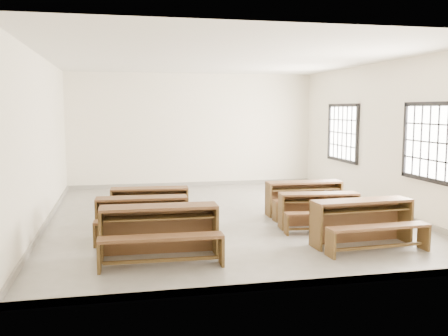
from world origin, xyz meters
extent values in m
plane|color=gray|center=(0.00, 0.00, 0.00)|extent=(8.50, 8.50, 0.00)
cube|color=silver|center=(0.00, 0.00, 3.18)|extent=(7.00, 8.50, 0.05)
cube|color=white|center=(0.00, 4.22, 1.60)|extent=(7.00, 0.05, 3.20)
cube|color=white|center=(0.00, -4.22, 1.60)|extent=(7.00, 0.05, 3.20)
cube|color=white|center=(-3.48, 0.00, 1.60)|extent=(0.05, 8.50, 3.20)
cube|color=white|center=(3.48, 0.00, 1.60)|extent=(0.05, 8.50, 3.20)
cube|color=gray|center=(0.00, 4.23, 0.05)|extent=(7.00, 0.04, 0.10)
cube|color=gray|center=(0.00, -4.23, 0.05)|extent=(7.00, 0.04, 0.10)
cube|color=gray|center=(-3.48, 0.00, 0.05)|extent=(0.04, 8.50, 0.10)
cube|color=gray|center=(3.48, 0.00, 0.05)|extent=(0.04, 8.50, 0.10)
cube|color=white|center=(3.47, -1.80, 1.60)|extent=(0.02, 1.50, 1.30)
cube|color=black|center=(3.45, -1.80, 2.29)|extent=(0.06, 1.62, 0.08)
cube|color=black|center=(3.45, -1.80, 0.91)|extent=(0.06, 1.62, 0.08)
cube|color=black|center=(3.45, -1.01, 1.60)|extent=(0.06, 0.08, 1.46)
cube|color=white|center=(3.47, 1.80, 1.60)|extent=(0.02, 1.50, 1.30)
cube|color=black|center=(3.45, 1.80, 2.29)|extent=(0.06, 1.62, 0.08)
cube|color=black|center=(3.45, 1.80, 0.91)|extent=(0.06, 1.62, 0.08)
cube|color=black|center=(3.45, 1.01, 1.60)|extent=(0.06, 0.08, 1.46)
cube|color=black|center=(3.45, 2.59, 1.60)|extent=(0.06, 0.08, 1.46)
cube|color=brown|center=(-1.54, -2.59, 0.76)|extent=(1.74, 0.49, 0.04)
cube|color=brown|center=(-1.53, -2.40, 0.37)|extent=(1.73, 0.10, 0.74)
cube|color=#543C1D|center=(-2.38, -2.57, 0.37)|extent=(0.06, 0.43, 0.74)
cube|color=#543C1D|center=(-0.70, -2.62, 0.37)|extent=(0.06, 0.43, 0.74)
cube|color=#543C1D|center=(-1.54, -2.61, 0.61)|extent=(1.61, 0.37, 0.02)
cube|color=brown|center=(-1.56, -3.12, 0.43)|extent=(1.74, 0.36, 0.04)
cube|color=#543C1D|center=(-2.40, -3.10, 0.21)|extent=(0.05, 0.30, 0.41)
cube|color=#543C1D|center=(-0.71, -3.15, 0.21)|extent=(0.05, 0.30, 0.41)
cube|color=#543C1D|center=(-1.56, -3.12, 0.11)|extent=(1.60, 0.10, 0.04)
cube|color=brown|center=(-1.73, -1.34, 0.68)|extent=(1.57, 0.45, 0.04)
cube|color=brown|center=(-1.73, -1.17, 0.33)|extent=(1.55, 0.11, 0.66)
cube|color=#543C1D|center=(-2.49, -1.31, 0.33)|extent=(0.06, 0.39, 0.66)
cube|color=#543C1D|center=(-0.98, -1.37, 0.33)|extent=(0.06, 0.39, 0.66)
cube|color=#543C1D|center=(-1.73, -1.36, 0.54)|extent=(1.45, 0.35, 0.02)
cube|color=brown|center=(-1.75, -1.82, 0.39)|extent=(1.56, 0.34, 0.04)
cube|color=#543C1D|center=(-2.51, -1.78, 0.18)|extent=(0.05, 0.27, 0.37)
cube|color=#543C1D|center=(-1.00, -1.85, 0.18)|extent=(0.05, 0.27, 0.37)
cube|color=#543C1D|center=(-1.75, -1.82, 0.10)|extent=(1.44, 0.11, 0.04)
cube|color=brown|center=(-1.53, -0.18, 0.65)|extent=(1.52, 0.48, 0.04)
cube|color=brown|center=(-1.51, -0.01, 0.32)|extent=(1.49, 0.14, 0.64)
cube|color=#543C1D|center=(-2.25, -0.13, 0.32)|extent=(0.06, 0.38, 0.64)
cube|color=#543C1D|center=(-0.80, -0.23, 0.32)|extent=(0.06, 0.38, 0.64)
cube|color=#543C1D|center=(-1.53, -0.20, 0.52)|extent=(1.40, 0.38, 0.02)
cube|color=brown|center=(-1.56, -0.64, 0.37)|extent=(1.51, 0.37, 0.04)
cube|color=#543C1D|center=(-2.28, -0.59, 0.18)|extent=(0.06, 0.26, 0.35)
cube|color=#543C1D|center=(-0.83, -0.69, 0.18)|extent=(0.06, 0.26, 0.35)
cube|color=#543C1D|center=(-1.56, -0.64, 0.09)|extent=(1.38, 0.15, 0.04)
cube|color=brown|center=(1.72, -2.60, 0.72)|extent=(1.67, 0.50, 0.04)
cube|color=brown|center=(1.71, -2.42, 0.35)|extent=(1.65, 0.13, 0.70)
cube|color=#543C1D|center=(0.92, -2.65, 0.35)|extent=(0.06, 0.42, 0.70)
cube|color=#543C1D|center=(2.53, -2.56, 0.35)|extent=(0.06, 0.42, 0.70)
cube|color=#543C1D|center=(1.72, -2.63, 0.58)|extent=(1.54, 0.39, 0.02)
cube|color=brown|center=(1.75, -3.11, 0.41)|extent=(1.67, 0.38, 0.04)
cube|color=#543C1D|center=(0.94, -3.15, 0.20)|extent=(0.06, 0.29, 0.39)
cube|color=#543C1D|center=(2.55, -3.07, 0.20)|extent=(0.06, 0.29, 0.39)
cube|color=#543C1D|center=(1.75, -3.11, 0.10)|extent=(1.53, 0.13, 0.04)
cube|color=brown|center=(1.51, -1.35, 0.64)|extent=(1.49, 0.52, 0.04)
cube|color=brown|center=(1.53, -1.19, 0.31)|extent=(1.45, 0.19, 0.62)
cube|color=#543C1D|center=(0.80, -1.28, 0.31)|extent=(0.08, 0.37, 0.62)
cube|color=#543C1D|center=(2.22, -1.43, 0.31)|extent=(0.08, 0.37, 0.62)
cube|color=#543C1D|center=(1.51, -1.37, 0.51)|extent=(1.37, 0.42, 0.02)
cube|color=brown|center=(1.46, -1.80, 0.36)|extent=(1.48, 0.41, 0.04)
cube|color=#543C1D|center=(0.75, -1.72, 0.17)|extent=(0.06, 0.26, 0.35)
cube|color=#543C1D|center=(2.17, -1.87, 0.17)|extent=(0.06, 0.26, 0.35)
cube|color=#543C1D|center=(1.46, -1.80, 0.09)|extent=(1.35, 0.19, 0.04)
cube|color=brown|center=(1.66, -0.22, 0.69)|extent=(1.58, 0.43, 0.04)
cube|color=brown|center=(1.66, -0.04, 0.33)|extent=(1.57, 0.07, 0.67)
cube|color=#543C1D|center=(0.89, -0.20, 0.33)|extent=(0.05, 0.39, 0.67)
cube|color=#543C1D|center=(2.42, -0.24, 0.33)|extent=(0.05, 0.39, 0.67)
cube|color=#543C1D|center=(1.65, -0.24, 0.55)|extent=(1.46, 0.33, 0.02)
cube|color=brown|center=(1.64, -0.70, 0.39)|extent=(1.58, 0.31, 0.04)
cube|color=#543C1D|center=(0.88, -0.69, 0.19)|extent=(0.05, 0.28, 0.37)
cube|color=#543C1D|center=(2.41, -0.72, 0.19)|extent=(0.05, 0.28, 0.37)
cube|color=#543C1D|center=(1.64, -0.70, 0.10)|extent=(1.45, 0.08, 0.04)
camera|label=1|loc=(-2.12, -9.88, 2.20)|focal=40.00mm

